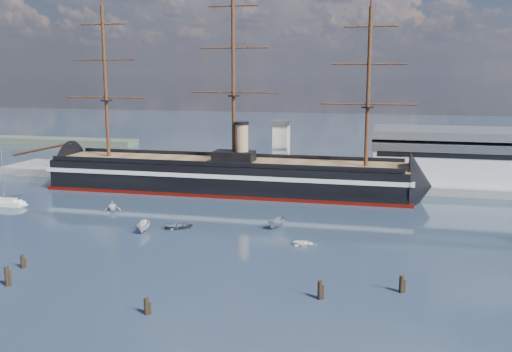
# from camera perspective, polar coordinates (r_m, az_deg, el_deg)

# --- Properties ---
(ground) EXTENTS (600.00, 600.00, 0.00)m
(ground) POSITION_cam_1_polar(r_m,az_deg,el_deg) (121.75, -1.98, -3.64)
(ground) COLOR #1F2F42
(ground) RESTS_ON ground
(quay) EXTENTS (180.00, 18.00, 2.00)m
(quay) POSITION_cam_1_polar(r_m,az_deg,el_deg) (154.09, 5.28, -0.70)
(quay) COLOR slate
(quay) RESTS_ON ground
(warehouse) EXTENTS (63.00, 21.00, 11.60)m
(warehouse) POSITION_cam_1_polar(r_m,az_deg,el_deg) (157.13, 23.14, 1.67)
(warehouse) COLOR #B7BABC
(warehouse) RESTS_ON ground
(quay_tower) EXTENTS (5.00, 5.00, 15.00)m
(quay_tower) POSITION_cam_1_polar(r_m,az_deg,el_deg) (150.80, 2.54, 2.85)
(quay_tower) COLOR silver
(quay_tower) RESTS_ON ground
(warship) EXTENTS (112.97, 17.34, 53.94)m
(warship) POSITION_cam_1_polar(r_m,az_deg,el_deg) (142.45, -3.65, 0.07)
(warship) COLOR black
(warship) RESTS_ON ground
(sailboat) EXTENTS (7.88, 2.45, 12.54)m
(sailboat) POSITION_cam_1_polar(r_m,az_deg,el_deg) (138.72, -23.62, -2.44)
(sailboat) COLOR silver
(sailboat) RESTS_ON ground
(motorboat_a) EXTENTS (6.33, 3.29, 2.41)m
(motorboat_a) POSITION_cam_1_polar(r_m,az_deg,el_deg) (109.15, -11.14, -5.49)
(motorboat_a) COLOR silver
(motorboat_a) RESTS_ON ground
(motorboat_b) EXTENTS (2.68, 3.62, 1.57)m
(motorboat_b) POSITION_cam_1_polar(r_m,az_deg,el_deg) (110.31, -7.67, -5.22)
(motorboat_b) COLOR slate
(motorboat_b) RESTS_ON ground
(motorboat_c) EXTENTS (6.28, 4.14, 2.36)m
(motorboat_c) POSITION_cam_1_polar(r_m,az_deg,el_deg) (109.74, 2.08, -5.21)
(motorboat_c) COLOR slate
(motorboat_c) RESTS_ON ground
(motorboat_d) EXTENTS (7.10, 5.41, 2.39)m
(motorboat_d) POSITION_cam_1_polar(r_m,az_deg,el_deg) (126.89, -14.14, -3.38)
(motorboat_d) COLOR white
(motorboat_d) RESTS_ON ground
(motorboat_e) EXTENTS (1.68, 3.02, 1.33)m
(motorboat_e) POSITION_cam_1_polar(r_m,az_deg,el_deg) (98.94, 5.05, -7.00)
(motorboat_e) COLOR white
(motorboat_e) RESTS_ON ground
(piling_near_left) EXTENTS (0.64, 0.64, 3.46)m
(piling_near_left) POSITION_cam_1_polar(r_m,az_deg,el_deg) (88.24, -23.58, -10.04)
(piling_near_left) COLOR black
(piling_near_left) RESTS_ON ground
(piling_near_mid) EXTENTS (0.64, 0.64, 2.81)m
(piling_near_mid) POSITION_cam_1_polar(r_m,az_deg,el_deg) (73.61, -10.87, -13.43)
(piling_near_mid) COLOR black
(piling_near_mid) RESTS_ON ground
(piling_near_right) EXTENTS (0.64, 0.64, 3.21)m
(piling_near_right) POSITION_cam_1_polar(r_m,az_deg,el_deg) (77.23, 6.39, -12.13)
(piling_near_right) COLOR black
(piling_near_right) RESTS_ON ground
(piling_far_right) EXTENTS (0.64, 0.64, 3.09)m
(piling_far_right) POSITION_cam_1_polar(r_m,az_deg,el_deg) (81.29, 14.30, -11.22)
(piling_far_right) COLOR black
(piling_far_right) RESTS_ON ground
(piling_extra) EXTENTS (0.64, 0.64, 2.77)m
(piling_extra) POSITION_cam_1_polar(r_m,az_deg,el_deg) (94.91, -22.27, -8.52)
(piling_extra) COLOR black
(piling_extra) RESTS_ON ground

